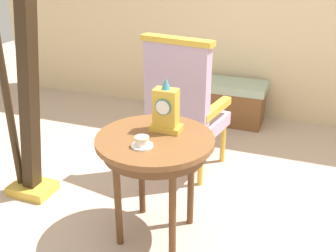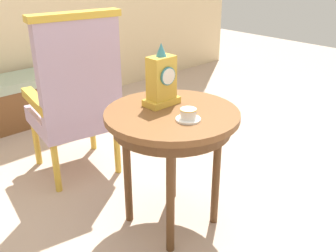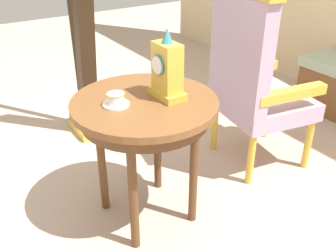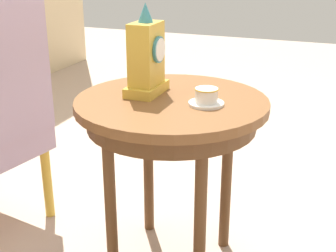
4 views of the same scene
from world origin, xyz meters
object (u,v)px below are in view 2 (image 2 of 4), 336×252
object	(u,v)px
mantel_clock	(162,81)
armchair	(76,96)
window_bench	(14,101)
side_table	(172,126)
teacup_left	(188,115)

from	to	relation	value
mantel_clock	armchair	bearing A→B (deg)	99.83
window_bench	side_table	bearing A→B (deg)	-88.11
teacup_left	armchair	size ratio (longest dim) A/B	0.11
teacup_left	window_bench	world-z (taller)	teacup_left
teacup_left	mantel_clock	world-z (taller)	mantel_clock
side_table	mantel_clock	bearing A→B (deg)	75.76
armchair	side_table	bearing A→B (deg)	-83.39
mantel_clock	teacup_left	bearing A→B (deg)	-101.22
side_table	armchair	world-z (taller)	armchair
window_bench	armchair	bearing A→B (deg)	-91.42
armchair	mantel_clock	bearing A→B (deg)	-80.17
armchair	teacup_left	bearing A→B (deg)	-85.62
side_table	mantel_clock	size ratio (longest dim) A/B	2.12
teacup_left	window_bench	bearing A→B (deg)	91.19
mantel_clock	window_bench	bearing A→B (deg)	92.84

